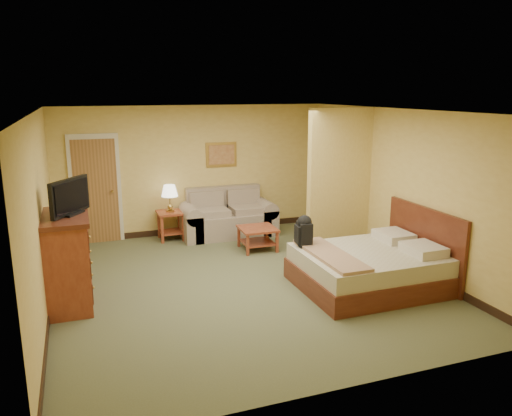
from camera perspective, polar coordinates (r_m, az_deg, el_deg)
name	(u,v)px	position (r m, az deg, el deg)	size (l,w,h in m)	color
floor	(242,283)	(7.77, -1.61, -8.52)	(6.00, 6.00, 0.00)	#535738
ceiling	(241,111)	(7.21, -1.74, 11.03)	(6.00, 6.00, 0.00)	white
back_wall	(195,170)	(10.23, -6.96, 4.30)	(5.50, 0.02, 2.60)	#D4B45A
left_wall	(40,216)	(7.05, -23.42, -0.82)	(0.02, 6.00, 2.60)	#D4B45A
right_wall	(398,188)	(8.63, 15.96, 2.20)	(0.02, 6.00, 2.60)	#D4B45A
partition	(339,181)	(9.07, 9.48, 3.06)	(1.20, 0.15, 2.60)	#D4B45A
door	(96,190)	(9.99, -17.83, 1.98)	(0.94, 0.16, 2.10)	beige
baseboard	(197,229)	(10.48, -6.76, -2.42)	(5.50, 0.02, 0.12)	black
loveseat	(228,220)	(10.16, -3.24, -1.38)	(1.89, 0.88, 0.96)	gray
side_table	(171,221)	(9.96, -9.72, -1.48)	(0.52, 0.52, 0.57)	maroon
table_lamp	(170,191)	(9.83, -9.85, 1.87)	(0.32, 0.32, 0.53)	#A4843C
coffee_table	(258,234)	(9.22, 0.18, -2.97)	(0.67, 0.67, 0.42)	maroon
wall_picture	(221,155)	(10.29, -3.98, 6.11)	(0.64, 0.04, 0.50)	#B78E3F
dresser	(67,260)	(7.26, -20.75, -5.60)	(0.63, 1.19, 1.27)	maroon
tv	(70,198)	(7.04, -20.51, 1.10)	(0.49, 0.69, 0.48)	black
bed	(374,267)	(7.73, 13.31, -6.53)	(2.09, 1.77, 1.15)	#4E1D12
backpack	(304,230)	(7.63, 5.55, -2.50)	(0.22, 0.30, 0.48)	black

